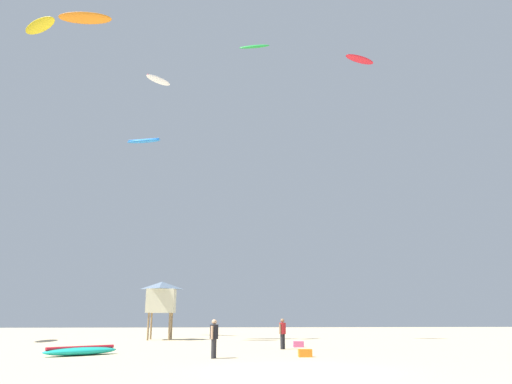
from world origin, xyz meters
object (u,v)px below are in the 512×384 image
(lifeguard_tower, at_px, (161,297))
(gear_bag, at_px, (298,344))
(kite_aloft_4, at_px, (158,80))
(kite_aloft_5, at_px, (40,26))
(cooler_box, at_px, (305,353))
(person_midground, at_px, (283,331))
(kite_grounded_near, at_px, (81,351))
(kite_aloft_3, at_px, (85,18))
(kite_aloft_2, at_px, (254,47))
(person_foreground, at_px, (214,335))
(kite_aloft_1, at_px, (360,59))
(kite_aloft_0, at_px, (144,141))

(lifeguard_tower, distance_m, gear_bag, 12.97)
(kite_aloft_4, distance_m, kite_aloft_5, 15.74)
(cooler_box, height_order, kite_aloft_5, kite_aloft_5)
(person_midground, bearing_deg, kite_grounded_near, -115.16)
(person_midground, bearing_deg, kite_aloft_3, -165.32)
(cooler_box, relative_size, kite_aloft_2, 0.22)
(person_midground, distance_m, kite_grounded_near, 9.99)
(person_foreground, xyz_separation_m, lifeguard_tower, (-4.11, 16.18, 2.15))
(person_foreground, distance_m, kite_aloft_5, 37.64)
(person_midground, xyz_separation_m, gear_bag, (1.08, 1.60, -0.74))
(kite_aloft_4, bearing_deg, kite_aloft_3, -175.12)
(kite_aloft_3, height_order, kite_aloft_4, kite_aloft_3)
(kite_aloft_5, bearing_deg, person_midground, -35.94)
(gear_bag, relative_size, kite_aloft_5, 0.14)
(kite_grounded_near, relative_size, kite_aloft_1, 0.90)
(lifeguard_tower, height_order, kite_aloft_2, kite_aloft_2)
(gear_bag, bearing_deg, kite_aloft_1, 58.62)
(kite_aloft_2, bearing_deg, gear_bag, -72.60)
(cooler_box, xyz_separation_m, kite_aloft_1, (9.86, 21.53, 26.35))
(kite_aloft_5, bearing_deg, person_foreground, -50.08)
(person_foreground, relative_size, kite_aloft_5, 0.37)
(gear_bag, distance_m, kite_aloft_4, 22.77)
(kite_grounded_near, bearing_deg, gear_bag, 25.75)
(kite_aloft_3, bearing_deg, kite_aloft_0, -7.61)
(person_midground, relative_size, gear_bag, 2.76)
(kite_aloft_5, bearing_deg, cooler_box, -43.67)
(kite_aloft_4, bearing_deg, person_foreground, -70.90)
(kite_aloft_2, bearing_deg, kite_grounded_near, -126.20)
(lifeguard_tower, bearing_deg, kite_aloft_1, 17.92)
(kite_grounded_near, xyz_separation_m, kite_aloft_2, (8.41, 11.49, 22.19))
(kite_grounded_near, height_order, gear_bag, kite_grounded_near)
(kite_aloft_2, distance_m, kite_aloft_5, 21.32)
(person_foreground, bearing_deg, kite_aloft_0, 137.16)
(kite_aloft_3, bearing_deg, kite_aloft_4, 4.88)
(kite_grounded_near, xyz_separation_m, kite_aloft_3, (-4.96, 11.71, 24.26))
(person_midground, distance_m, kite_aloft_3, 28.78)
(person_foreground, distance_m, gear_bag, 8.41)
(person_midground, bearing_deg, kite_aloft_2, 141.42)
(kite_aloft_2, xyz_separation_m, kite_aloft_5, (-19.49, 6.76, 5.38))
(person_foreground, xyz_separation_m, kite_aloft_1, (13.70, 21.94, 25.61))
(gear_bag, bearing_deg, kite_aloft_5, 148.44)
(cooler_box, xyz_separation_m, kite_aloft_2, (-1.27, 13.06, 22.22))
(lifeguard_tower, height_order, kite_aloft_1, kite_aloft_1)
(kite_aloft_4, bearing_deg, kite_aloft_5, 153.31)
(lifeguard_tower, relative_size, gear_bag, 7.41)
(kite_grounded_near, bearing_deg, kite_aloft_2, 53.80)
(kite_aloft_1, xyz_separation_m, kite_aloft_2, (-11.13, -8.47, -4.13))
(person_midground, bearing_deg, kite_aloft_5, -171.24)
(lifeguard_tower, xyz_separation_m, kite_aloft_0, (-1.44, -3.20, 10.99))
(lifeguard_tower, bearing_deg, kite_aloft_2, -22.11)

